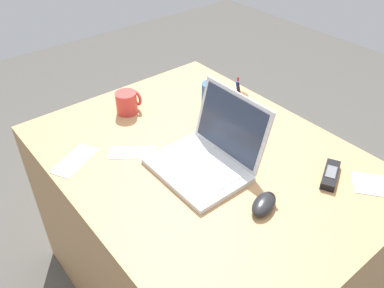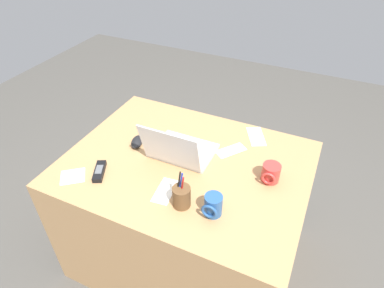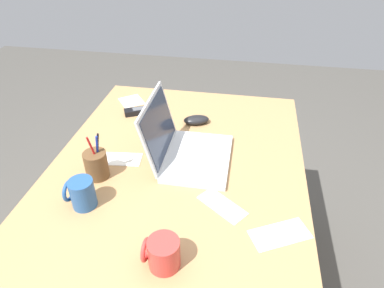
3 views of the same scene
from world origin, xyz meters
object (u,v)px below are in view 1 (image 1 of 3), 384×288
(coffee_mug_white, at_px, (127,102))
(coffee_mug_tall, at_px, (212,94))
(laptop, at_px, (208,155))
(computer_mouse, at_px, (264,204))
(cordless_phone, at_px, (330,175))
(pen_holder, at_px, (237,107))

(coffee_mug_white, xyz_separation_m, coffee_mug_tall, (0.17, 0.30, 0.00))
(laptop, distance_m, computer_mouse, 0.25)
(laptop, distance_m, cordless_phone, 0.40)
(pen_holder, bearing_deg, cordless_phone, -1.67)
(computer_mouse, height_order, coffee_mug_tall, coffee_mug_tall)
(coffee_mug_white, distance_m, coffee_mug_tall, 0.34)
(laptop, distance_m, pen_holder, 0.32)
(computer_mouse, height_order, cordless_phone, computer_mouse)
(laptop, xyz_separation_m, coffee_mug_white, (-0.46, -0.03, -0.00))
(laptop, xyz_separation_m, pen_holder, (-0.15, 0.28, 0.00))
(coffee_mug_white, bearing_deg, coffee_mug_tall, 60.79)
(coffee_mug_tall, bearing_deg, computer_mouse, -26.54)
(laptop, xyz_separation_m, computer_mouse, (0.25, 0.00, -0.03))
(cordless_phone, relative_size, pen_holder, 0.83)
(coffee_mug_white, relative_size, cordless_phone, 0.68)
(laptop, xyz_separation_m, cordless_phone, (0.29, 0.27, -0.03))
(coffee_mug_tall, distance_m, pen_holder, 0.14)
(laptop, height_order, pen_holder, laptop)
(coffee_mug_white, bearing_deg, laptop, 3.43)
(cordless_phone, xyz_separation_m, pen_holder, (-0.44, 0.01, 0.04))
(coffee_mug_white, height_order, pen_holder, pen_holder)
(computer_mouse, bearing_deg, coffee_mug_tall, 135.04)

